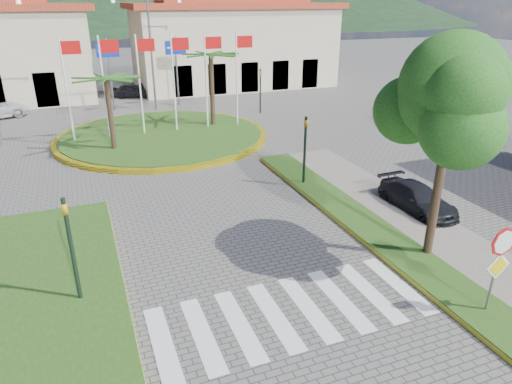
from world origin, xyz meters
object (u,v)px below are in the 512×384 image
object	(u,v)px
deciduous_tree	(453,100)
car_side_right	(417,199)
stop_sign	(499,258)
car_dark_b	(155,87)
car_dark_a	(133,91)
roundabout_island	(163,135)

from	to	relation	value
deciduous_tree	car_side_right	xyz separation A→B (m)	(2.00, 2.98, -4.64)
stop_sign	deciduous_tree	distance (m)	4.59
car_dark_b	car_side_right	distance (m)	29.19
car_dark_a	car_dark_b	size ratio (longest dim) A/B	1.03
stop_sign	car_side_right	world-z (taller)	stop_sign
deciduous_tree	car_dark_a	size ratio (longest dim) A/B	2.02
stop_sign	deciduous_tree	world-z (taller)	deciduous_tree
roundabout_island	stop_sign	bearing A→B (deg)	-76.27
car_dark_b	car_dark_a	bearing A→B (deg)	108.98
roundabout_island	stop_sign	size ratio (longest dim) A/B	4.79
deciduous_tree	roundabout_island	bearing A→B (deg)	107.91
stop_sign	deciduous_tree	size ratio (longest dim) A/B	0.39
car_dark_a	car_side_right	bearing A→B (deg)	-147.70
car_dark_a	car_side_right	distance (m)	28.42
deciduous_tree	car_dark_a	bearing A→B (deg)	100.32
car_dark_a	car_dark_b	world-z (taller)	car_dark_a
car_dark_a	stop_sign	bearing A→B (deg)	-154.67
deciduous_tree	car_dark_a	distance (m)	31.21
roundabout_island	stop_sign	xyz separation A→B (m)	(4.90, -20.04, 1.62)
roundabout_island	car_dark_a	size ratio (longest dim) A/B	3.77
deciduous_tree	car_side_right	bearing A→B (deg)	56.09
roundabout_island	car_dark_a	xyz separation A→B (m)	(-0.04, 13.37, 0.40)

